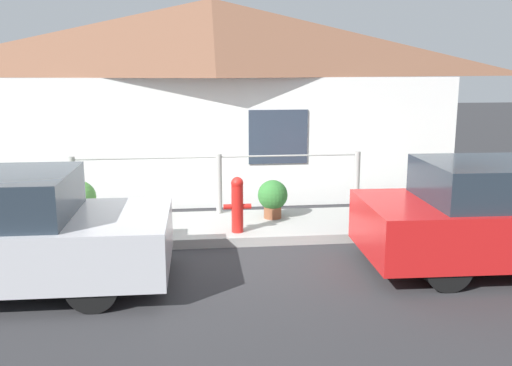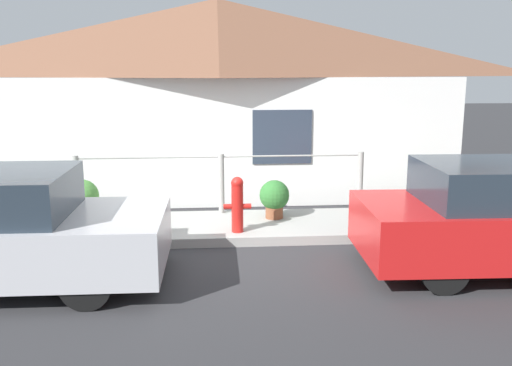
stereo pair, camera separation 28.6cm
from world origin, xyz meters
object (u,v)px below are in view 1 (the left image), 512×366
fire_hydrant (237,203)px  potted_plant_near_hydrant (273,197)px  potted_plant_by_fence (79,199)px  potted_plant_corner (433,190)px

fire_hydrant → potted_plant_near_hydrant: (0.65, 0.74, -0.09)m
potted_plant_by_fence → potted_plant_corner: size_ratio=1.04×
potted_plant_near_hydrant → fire_hydrant: bearing=-131.2°
potted_plant_near_hydrant → potted_plant_by_fence: size_ratio=0.93×
potted_plant_near_hydrant → potted_plant_by_fence: (-3.12, 0.08, 0.03)m
potted_plant_by_fence → potted_plant_corner: bearing=0.5°
potted_plant_corner → potted_plant_by_fence: bearing=-179.5°
fire_hydrant → potted_plant_corner: bearing=14.1°
potted_plant_by_fence → potted_plant_corner: potted_plant_by_fence is taller
fire_hydrant → potted_plant_near_hydrant: 0.98m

